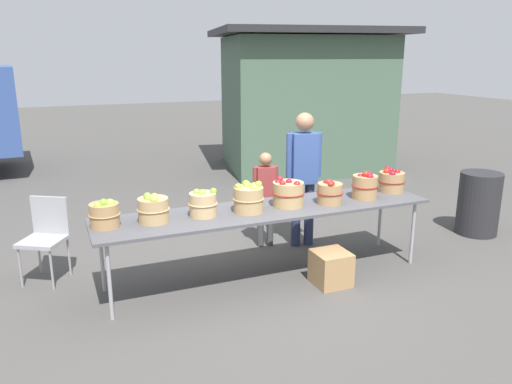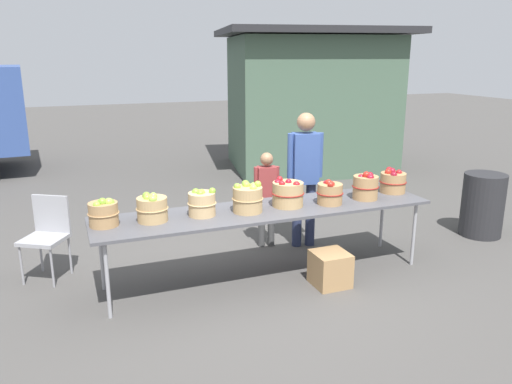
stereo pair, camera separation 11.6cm
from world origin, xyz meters
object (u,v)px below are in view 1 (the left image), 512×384
Objects in this scene: vendor_adult at (304,169)px; apple_basket_red_3 at (391,181)px; apple_basket_red_2 at (365,186)px; market_table at (267,212)px; apple_basket_green_1 at (153,209)px; apple_basket_green_3 at (248,198)px; apple_basket_red_1 at (330,193)px; child_customer at (265,192)px; produce_crate at (331,268)px; trash_barrel at (479,203)px; folding_chair at (46,232)px; apple_basket_red_0 at (288,193)px; apple_basket_green_0 at (105,214)px; apple_basket_green_2 at (203,203)px.

apple_basket_red_3 is at bearing 155.27° from vendor_adult.
apple_basket_red_2 is 1.03× the size of apple_basket_red_3.
apple_basket_red_3 is at bearing 15.84° from apple_basket_red_2.
apple_basket_green_1 reaches higher than market_table.
apple_basket_green_3 is (-0.22, -0.02, 0.17)m from market_table.
apple_basket_red_1 is 0.98m from child_customer.
apple_basket_red_1 is 0.91m from apple_basket_red_3.
trash_barrel is at bearing 13.18° from produce_crate.
market_table is 0.87m from produce_crate.
trash_barrel is (4.23, 0.15, -0.47)m from apple_basket_green_1.
market_table is at bearing 80.09° from child_customer.
apple_basket_red_2 reaches higher than apple_basket_green_1.
produce_crate is (-2.55, -0.60, -0.23)m from trash_barrel.
apple_basket_red_1 is at bearing 13.44° from folding_chair.
folding_chair is at bearing 8.91° from vendor_adult.
apple_basket_red_3 is 0.19× the size of vendor_adult.
apple_basket_red_0 is at bearing 175.97° from apple_basket_red_2.
apple_basket_green_3 is 0.90m from apple_basket_red_1.
child_customer is 1.43× the size of trash_barrel.
apple_basket_red_2 is (1.14, -0.05, 0.17)m from market_table.
produce_crate is at bearing 6.16° from folding_chair.
vendor_adult is at bearing 18.73° from apple_basket_green_1.
child_customer reaches higher than folding_chair.
apple_basket_red_0 is 0.85m from child_customer.
market_table is 11.50× the size of apple_basket_green_1.
apple_basket_red_3 is at bearing 2.65° from market_table.
apple_basket_green_1 is at bearing -177.94° from trash_barrel.
apple_basket_green_0 reaches higher than folding_chair.
apple_basket_red_0 is at bearing 123.91° from produce_crate.
market_table is 4.07× the size of folding_chair.
market_table is 10.31× the size of apple_basket_red_0.
apple_basket_red_0 is 0.88m from produce_crate.
folding_chair is at bearing 158.54° from market_table.
vendor_adult is at bearing 167.77° from trash_barrel.
folding_chair is at bearing 164.79° from apple_basket_red_2.
vendor_adult reaches higher than apple_basket_red_3.
child_customer reaches higher than trash_barrel.
apple_basket_red_2 is 0.27× the size of child_customer.
apple_basket_green_3 is 0.45m from apple_basket_red_0.
apple_basket_green_3 reaches higher than produce_crate.
apple_basket_green_0 is 1.38m from apple_basket_green_3.
apple_basket_red_0 reaches higher than apple_basket_red_3.
apple_basket_red_0 is at bearing 63.52° from vendor_adult.
apple_basket_green_3 reaches higher than apple_basket_green_0.
market_table is 3.10m from trash_barrel.
apple_basket_red_3 reaches higher than apple_basket_red_1.
vendor_adult is at bearing 116.75° from apple_basket_red_2.
child_customer is (-0.80, 0.88, -0.21)m from apple_basket_red_2.
folding_chair is (-0.52, 0.78, -0.36)m from apple_basket_green_0.
apple_basket_green_2 is 1.46m from produce_crate.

